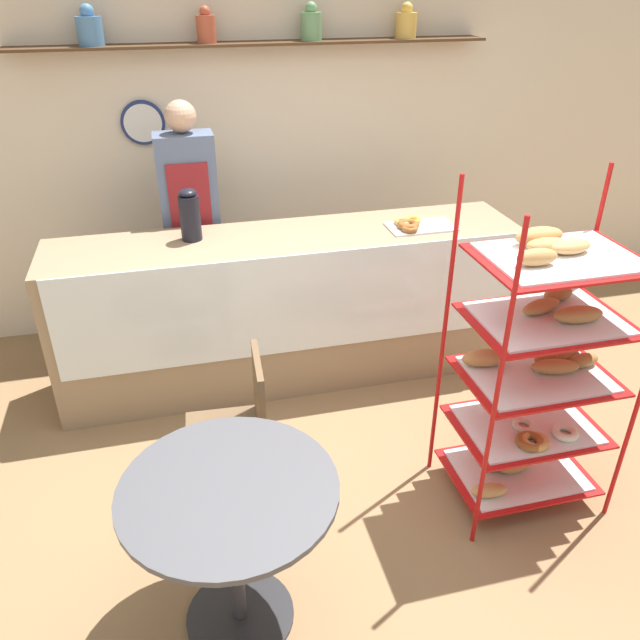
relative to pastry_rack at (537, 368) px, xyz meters
name	(u,v)px	position (x,y,z in m)	size (l,w,h in m)	color
ground_plane	(340,502)	(-0.93, 0.12, -0.77)	(14.00, 14.00, 0.00)	olive
back_wall	(259,139)	(-0.93, 2.39, 0.59)	(10.00, 0.30, 2.70)	beige
display_counter	(290,307)	(-0.93, 1.37, -0.27)	(2.94, 0.61, 1.01)	#937A5B
pastry_rack	(537,368)	(0.00, 0.00, 0.00)	(0.76, 0.56, 1.67)	#B71414
person_worker	(192,223)	(-1.48, 1.86, 0.19)	(0.37, 0.23, 1.75)	#282833
cafe_table	(231,521)	(-1.52, -0.41, -0.20)	(0.83, 0.83, 0.76)	#262628
cafe_chair	(242,420)	(-1.40, 0.25, -0.24)	(0.40, 0.40, 0.87)	black
coffee_carafe	(190,215)	(-1.50, 1.46, 0.39)	(0.12, 0.12, 0.31)	black
donut_tray_counter	(413,225)	(-0.14, 1.31, 0.26)	(0.42, 0.25, 0.05)	silver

